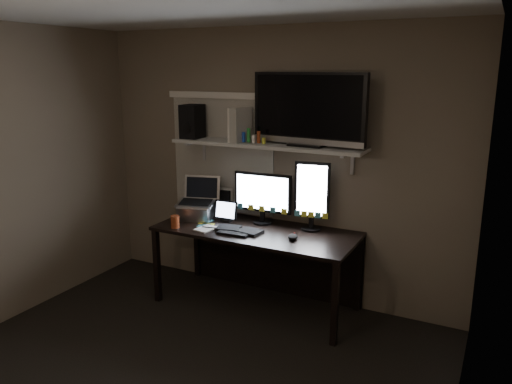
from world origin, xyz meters
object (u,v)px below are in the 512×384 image
Objects in this scene: game_console at (240,125)px; mouse at (293,237)px; monitor_portrait at (312,196)px; laptop at (196,199)px; keyboard at (239,230)px; desk at (262,244)px; tablet at (226,211)px; speaker at (192,121)px; tv at (308,110)px; cup at (175,222)px; monitor_landscape at (263,198)px.

mouse is at bearing -12.04° from game_console.
monitor_portrait reaches higher than laptop.
keyboard is (-0.55, -0.33, -0.30)m from monitor_portrait.
game_console is at bearing 175.32° from monitor_portrait.
desk is 0.45m from tablet.
mouse is (0.51, 0.02, 0.01)m from keyboard.
monitor_portrait is 1.12m from laptop.
speaker is (-0.41, 0.09, 0.81)m from tablet.
cup is at bearing -150.09° from tv.
tv is (0.42, 0.01, 0.82)m from monitor_landscape.
speaker reaches higher than monitor_landscape.
keyboard is 1.20m from tv.
desk is 1.75× the size of tv.
laptop is 0.83m from game_console.
mouse is (-0.04, -0.31, -0.29)m from monitor_portrait.
monitor_landscape is 1.75× the size of speaker.
desk is 0.82m from cup.
monitor_portrait reaches higher than mouse.
mouse is 1.13m from game_console.
monitor_landscape is 0.54× the size of tv.
cup is 0.36× the size of speaker.
tv is at bearing 7.34° from tablet.
tv reaches higher than monitor_portrait.
keyboard is 0.51m from mouse.
game_console is (-0.69, -0.04, 0.59)m from monitor_portrait.
keyboard is (-0.11, -0.23, 0.19)m from desk.
monitor_landscape is 0.39m from keyboard.
game_console is at bearing 166.32° from desk.
tablet reaches higher than cup.
keyboard is 0.59m from cup.
tv reaches higher than cup.
laptop is at bearing -178.11° from monitor_portrait.
laptop is at bearing -169.68° from tablet.
monitor_portrait is at bearing 1.01° from monitor_landscape.
mouse is 0.39× the size of speaker.
tablet is (-0.75, 0.19, 0.08)m from mouse.
cup reaches higher than keyboard.
monitor_portrait is 0.71m from keyboard.
laptop is at bearing 87.23° from cup.
tablet is at bearing 151.50° from mouse.
speaker is at bearing 166.58° from tablet.
monitor_landscape is at bearing 131.54° from mouse.
monitor_portrait is 2.69× the size of tablet.
monitor_portrait is 0.75m from tv.
cup is 1.05m from game_console.
tv reaches higher than game_console.
speaker is (-0.66, 0.30, 0.90)m from keyboard.
monitor_portrait is at bearing 28.91° from keyboard.
cup is (-0.32, -0.38, -0.04)m from tablet.
mouse reaches higher than keyboard.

